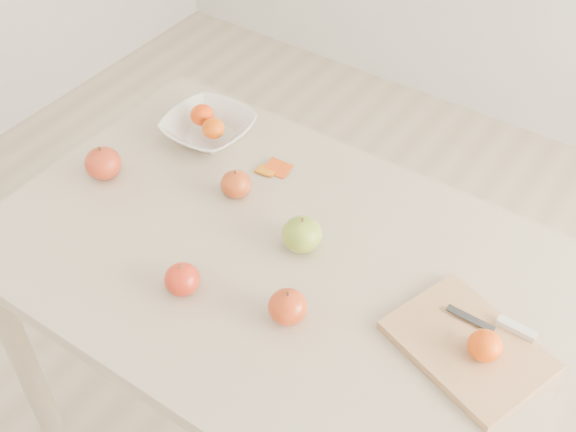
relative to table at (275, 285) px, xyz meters
The scene contains 14 objects.
table is the anchor object (origin of this frame).
cutting_board 0.45m from the table, ahead, with size 0.28×0.20×0.02m, color tan.
board_tangerine 0.48m from the table, ahead, with size 0.06×0.06×0.05m, color #E74F08.
fruit_bowl 0.45m from the table, 147.41° to the left, with size 0.21×0.21×0.05m, color white.
bowl_tangerine_near 0.48m from the table, 148.04° to the left, with size 0.06×0.06×0.05m, color #E94308.
bowl_tangerine_far 0.42m from the table, 146.90° to the left, with size 0.06×0.06×0.05m, color #E06007.
orange_peel_a 0.29m from the table, 123.73° to the left, with size 0.06×0.04×0.00m, color #E64D10.
orange_peel_b 0.28m from the table, 129.59° to the left, with size 0.04×0.04×0.00m, color orange.
paring_knife 0.50m from the table, ahead, with size 0.17×0.04×0.01m.
apple_green 0.15m from the table, 53.54° to the left, with size 0.08×0.08×0.08m, color olive.
apple_red_e 0.22m from the table, 46.05° to the right, with size 0.08×0.08×0.07m, color maroon.
apple_red_d 0.49m from the table, behind, with size 0.08×0.08×0.08m, color maroon.
apple_red_c 0.24m from the table, 116.87° to the right, with size 0.07×0.07×0.06m, color #A1090F.
apple_red_a 0.24m from the table, 150.24° to the left, with size 0.07×0.07×0.06m, color maroon.
Camera 1 is at (0.60, -0.83, 1.85)m, focal length 45.00 mm.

